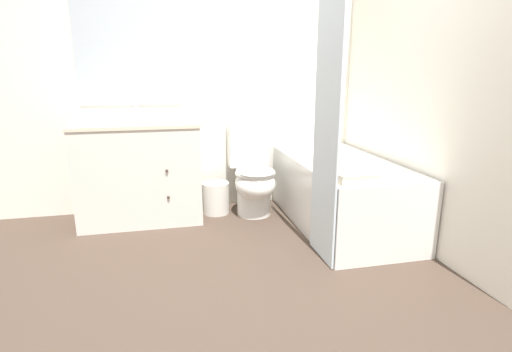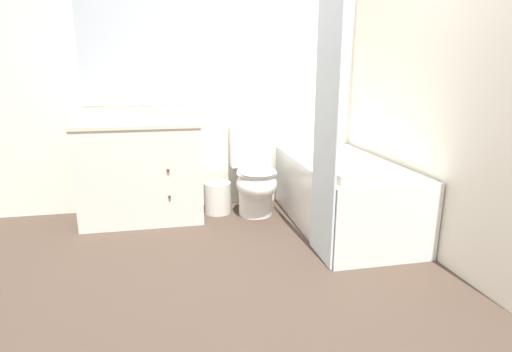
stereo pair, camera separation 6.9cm
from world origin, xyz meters
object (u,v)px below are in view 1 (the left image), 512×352
at_px(bath_towel_folded, 354,177).
at_px(toilet, 253,176).
at_px(wastebasket, 216,198).
at_px(tissue_box, 145,117).
at_px(sink_faucet, 137,116).
at_px(bathtub, 341,193).
at_px(vanity_cabinet, 140,171).
at_px(soap_dispenser, 187,111).
at_px(hand_towel_folded, 89,123).

bearing_deg(bath_towel_folded, toilet, 113.45).
distance_m(wastebasket, bath_towel_folded, 1.48).
height_order(wastebasket, tissue_box, tissue_box).
relative_size(sink_faucet, toilet, 0.18).
bearing_deg(bathtub, wastebasket, 152.37).
bearing_deg(bathtub, vanity_cabinet, 163.20).
bearing_deg(soap_dispenser, wastebasket, -1.24).
bearing_deg(tissue_box, vanity_cabinet, -138.63).
xyz_separation_m(wastebasket, hand_towel_folded, (-1.01, -0.20, 0.75)).
height_order(sink_faucet, bath_towel_folded, sink_faucet).
distance_m(bathtub, bath_towel_folded, 0.73).
bearing_deg(sink_faucet, vanity_cabinet, -90.00).
bearing_deg(hand_towel_folded, soap_dispenser, 14.61).
bearing_deg(sink_faucet, soap_dispenser, -21.55).
distance_m(wastebasket, tissue_box, 0.97).
xyz_separation_m(tissue_box, hand_towel_folded, (-0.42, -0.24, -0.01)).
distance_m(sink_faucet, bathtub, 1.92).
xyz_separation_m(wastebasket, bath_towel_folded, (0.81, -1.15, 0.45)).
bearing_deg(wastebasket, hand_towel_folded, -168.92).
distance_m(toilet, hand_towel_folded, 1.46).
relative_size(vanity_cabinet, wastebasket, 3.55).
distance_m(bathtub, hand_towel_folded, 2.14).
height_order(wastebasket, hand_towel_folded, hand_towel_folded).
bearing_deg(hand_towel_folded, vanity_cabinet, 26.64).
bearing_deg(vanity_cabinet, bath_towel_folded, -37.54).
relative_size(vanity_cabinet, hand_towel_folded, 3.87).
xyz_separation_m(toilet, tissue_box, (-0.93, 0.12, 0.56)).
bearing_deg(bathtub, bath_towel_folded, -108.11).
distance_m(vanity_cabinet, soap_dispenser, 0.67).
bearing_deg(vanity_cabinet, wastebasket, 2.05).
height_order(soap_dispenser, hand_towel_folded, soap_dispenser).
bearing_deg(bath_towel_folded, soap_dispenser, 131.87).
xyz_separation_m(sink_faucet, bathtub, (1.67, -0.70, -0.62)).
distance_m(toilet, bathtub, 0.81).
height_order(vanity_cabinet, toilet, vanity_cabinet).
distance_m(sink_faucet, toilet, 1.18).
xyz_separation_m(vanity_cabinet, sink_faucet, (-0.00, 0.20, 0.46)).
relative_size(wastebasket, tissue_box, 2.17).
relative_size(sink_faucet, tissue_box, 1.05).
height_order(tissue_box, soap_dispenser, soap_dispenser).
xyz_separation_m(soap_dispenser, hand_towel_folded, (-0.78, -0.20, -0.05)).
bearing_deg(tissue_box, bath_towel_folded, -40.36).
distance_m(sink_faucet, hand_towel_folded, 0.51).
distance_m(toilet, tissue_box, 1.10).
xyz_separation_m(bathtub, bath_towel_folded, (-0.20, -0.62, 0.31)).
bearing_deg(bathtub, soap_dispenser, 156.74).
height_order(sink_faucet, hand_towel_folded, sink_faucet).
relative_size(hand_towel_folded, bath_towel_folded, 1.01).
relative_size(vanity_cabinet, sink_faucet, 7.35).
relative_size(sink_faucet, bath_towel_folded, 0.53).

